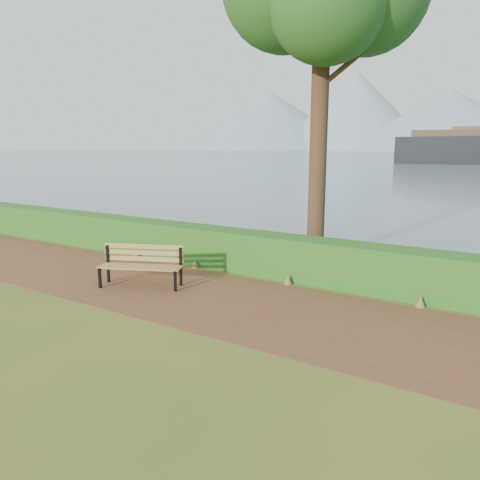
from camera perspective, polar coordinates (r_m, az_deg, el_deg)
The scene contains 4 objects.
ground at distance 10.02m, azimuth -7.81°, elevation -6.81°, with size 140.00×140.00×0.00m, color #435819.
path at distance 10.24m, azimuth -6.72°, elevation -6.36°, with size 40.00×3.40×0.01m, color brown.
hedge at distance 11.91m, azimuth 0.24°, elevation -1.30°, with size 32.00×0.85×1.00m, color #1D4D16.
bench at distance 10.75m, azimuth -11.90°, elevation -2.73°, with size 1.91×1.24×0.93m.
Camera 1 is at (6.23, -7.22, 3.09)m, focal length 35.00 mm.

